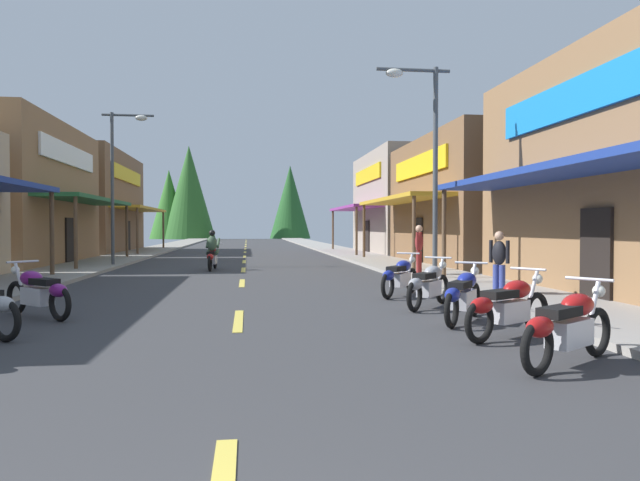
{
  "coord_description": "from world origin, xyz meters",
  "views": [
    {
      "loc": [
        0.16,
        -1.28,
        1.67
      ],
      "look_at": [
        3.94,
        28.4,
        0.98
      ],
      "focal_mm": 32.06,
      "sensor_mm": 36.0,
      "label": 1
    }
  ],
  "objects_px": {
    "motorcycle_parked_right_0": "(568,326)",
    "motorcycle_parked_right_4": "(400,276)",
    "rider_cruising_lead": "(212,253)",
    "streetlamp_right": "(425,144)",
    "motorcycle_parked_right_1": "(508,306)",
    "motorcycle_parked_right_3": "(429,284)",
    "streetlamp_left": "(120,167)",
    "motorcycle_parked_left_3": "(38,291)",
    "motorcycle_parked_right_2": "(463,294)",
    "pedestrian_browsing": "(419,247)",
    "pedestrian_by_shop": "(499,260)"
  },
  "relations": [
    {
      "from": "motorcycle_parked_right_4",
      "to": "pedestrian_by_shop",
      "type": "distance_m",
      "value": 2.35
    },
    {
      "from": "streetlamp_right",
      "to": "motorcycle_parked_left_3",
      "type": "height_order",
      "value": "streetlamp_right"
    },
    {
      "from": "rider_cruising_lead",
      "to": "pedestrian_browsing",
      "type": "relative_size",
      "value": 1.23
    },
    {
      "from": "motorcycle_parked_right_0",
      "to": "streetlamp_right",
      "type": "bearing_deg",
      "value": 49.97
    },
    {
      "from": "motorcycle_parked_right_2",
      "to": "pedestrian_browsing",
      "type": "bearing_deg",
      "value": 24.25
    },
    {
      "from": "motorcycle_parked_right_0",
      "to": "motorcycle_parked_right_4",
      "type": "bearing_deg",
      "value": 58.15
    },
    {
      "from": "motorcycle_parked_left_3",
      "to": "pedestrian_browsing",
      "type": "relative_size",
      "value": 0.95
    },
    {
      "from": "motorcycle_parked_right_2",
      "to": "motorcycle_parked_right_3",
      "type": "relative_size",
      "value": 1.05
    },
    {
      "from": "streetlamp_left",
      "to": "motorcycle_parked_right_3",
      "type": "height_order",
      "value": "streetlamp_left"
    },
    {
      "from": "rider_cruising_lead",
      "to": "pedestrian_by_shop",
      "type": "bearing_deg",
      "value": -139.72
    },
    {
      "from": "motorcycle_parked_right_0",
      "to": "pedestrian_browsing",
      "type": "bearing_deg",
      "value": 48.33
    },
    {
      "from": "motorcycle_parked_right_2",
      "to": "rider_cruising_lead",
      "type": "xyz_separation_m",
      "value": [
        -5.13,
        12.94,
        0.17
      ]
    },
    {
      "from": "motorcycle_parked_right_2",
      "to": "motorcycle_parked_right_3",
      "type": "xyz_separation_m",
      "value": [
        -0.04,
        1.82,
        0.0
      ]
    },
    {
      "from": "pedestrian_browsing",
      "to": "motorcycle_parked_right_2",
      "type": "bearing_deg",
      "value": -70.99
    },
    {
      "from": "motorcycle_parked_right_3",
      "to": "streetlamp_right",
      "type": "bearing_deg",
      "value": 23.83
    },
    {
      "from": "motorcycle_parked_left_3",
      "to": "streetlamp_left",
      "type": "bearing_deg",
      "value": -41.75
    },
    {
      "from": "motorcycle_parked_right_4",
      "to": "motorcycle_parked_right_1",
      "type": "bearing_deg",
      "value": -139.61
    },
    {
      "from": "streetlamp_left",
      "to": "motorcycle_parked_right_2",
      "type": "relative_size",
      "value": 3.62
    },
    {
      "from": "motorcycle_parked_left_3",
      "to": "motorcycle_parked_right_1",
      "type": "bearing_deg",
      "value": -158.43
    },
    {
      "from": "motorcycle_parked_right_1",
      "to": "streetlamp_left",
      "type": "bearing_deg",
      "value": 87.36
    },
    {
      "from": "rider_cruising_lead",
      "to": "pedestrian_browsing",
      "type": "bearing_deg",
      "value": -117.8
    },
    {
      "from": "streetlamp_right",
      "to": "pedestrian_by_shop",
      "type": "distance_m",
      "value": 4.33
    },
    {
      "from": "streetlamp_left",
      "to": "motorcycle_parked_right_1",
      "type": "height_order",
      "value": "streetlamp_left"
    },
    {
      "from": "motorcycle_parked_right_1",
      "to": "streetlamp_right",
      "type": "bearing_deg",
      "value": 50.44
    },
    {
      "from": "streetlamp_right",
      "to": "motorcycle_parked_right_3",
      "type": "relative_size",
      "value": 3.62
    },
    {
      "from": "rider_cruising_lead",
      "to": "streetlamp_right",
      "type": "bearing_deg",
      "value": -133.81
    },
    {
      "from": "motorcycle_parked_right_1",
      "to": "motorcycle_parked_right_2",
      "type": "xyz_separation_m",
      "value": [
        -0.13,
        1.47,
        0.0
      ]
    },
    {
      "from": "motorcycle_parked_right_2",
      "to": "motorcycle_parked_right_3",
      "type": "height_order",
      "value": "same"
    },
    {
      "from": "streetlamp_left",
      "to": "motorcycle_parked_right_0",
      "type": "distance_m",
      "value": 20.81
    },
    {
      "from": "streetlamp_right",
      "to": "motorcycle_parked_right_4",
      "type": "distance_m",
      "value": 4.29
    },
    {
      "from": "motorcycle_parked_right_2",
      "to": "motorcycle_parked_right_4",
      "type": "xyz_separation_m",
      "value": [
        -0.1,
        3.86,
        0.0
      ]
    },
    {
      "from": "rider_cruising_lead",
      "to": "motorcycle_parked_right_2",
      "type": "bearing_deg",
      "value": -154.21
    },
    {
      "from": "motorcycle_parked_right_1",
      "to": "motorcycle_parked_right_3",
      "type": "relative_size",
      "value": 1.1
    },
    {
      "from": "motorcycle_parked_right_1",
      "to": "motorcycle_parked_right_3",
      "type": "xyz_separation_m",
      "value": [
        -0.17,
        3.28,
        0.0
      ]
    },
    {
      "from": "rider_cruising_lead",
      "to": "motorcycle_parked_right_3",
      "type": "bearing_deg",
      "value": -151.26
    },
    {
      "from": "motorcycle_parked_right_1",
      "to": "pedestrian_by_shop",
      "type": "distance_m",
      "value": 4.95
    },
    {
      "from": "streetlamp_left",
      "to": "motorcycle_parked_right_4",
      "type": "relative_size",
      "value": 3.68
    },
    {
      "from": "motorcycle_parked_right_3",
      "to": "motorcycle_parked_left_3",
      "type": "xyz_separation_m",
      "value": [
        -7.56,
        -0.37,
        0.0
      ]
    },
    {
      "from": "pedestrian_by_shop",
      "to": "motorcycle_parked_right_0",
      "type": "bearing_deg",
      "value": 45.7
    },
    {
      "from": "motorcycle_parked_right_2",
      "to": "pedestrian_browsing",
      "type": "height_order",
      "value": "pedestrian_browsing"
    },
    {
      "from": "motorcycle_parked_right_4",
      "to": "streetlamp_left",
      "type": "bearing_deg",
      "value": 76.34
    },
    {
      "from": "pedestrian_by_shop",
      "to": "pedestrian_browsing",
      "type": "bearing_deg",
      "value": -114.11
    },
    {
      "from": "motorcycle_parked_right_0",
      "to": "motorcycle_parked_right_4",
      "type": "relative_size",
      "value": 1.06
    },
    {
      "from": "streetlamp_left",
      "to": "motorcycle_parked_right_3",
      "type": "distance_m",
      "value": 16.48
    },
    {
      "from": "motorcycle_parked_right_1",
      "to": "rider_cruising_lead",
      "type": "relative_size",
      "value": 0.88
    },
    {
      "from": "motorcycle_parked_right_0",
      "to": "rider_cruising_lead",
      "type": "distance_m",
      "value": 16.98
    },
    {
      "from": "motorcycle_parked_right_2",
      "to": "streetlamp_left",
      "type": "bearing_deg",
      "value": 67.22
    },
    {
      "from": "motorcycle_parked_right_1",
      "to": "rider_cruising_lead",
      "type": "height_order",
      "value": "rider_cruising_lead"
    },
    {
      "from": "motorcycle_parked_right_4",
      "to": "motorcycle_parked_right_2",
      "type": "bearing_deg",
      "value": -140.63
    },
    {
      "from": "motorcycle_parked_right_3",
      "to": "pedestrian_browsing",
      "type": "relative_size",
      "value": 0.97
    }
  ]
}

